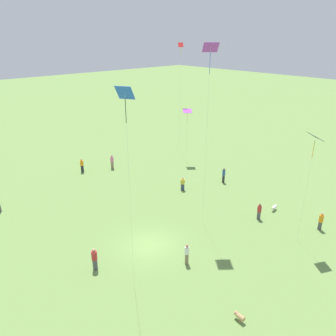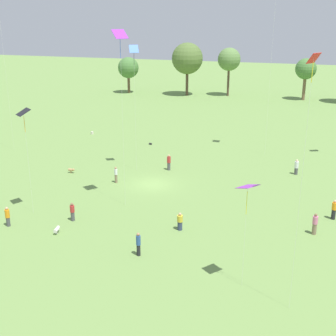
{
  "view_description": "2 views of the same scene",
  "coord_description": "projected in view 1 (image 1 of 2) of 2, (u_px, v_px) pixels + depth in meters",
  "views": [
    {
      "loc": [
        -17.94,
        14.19,
        16.34
      ],
      "look_at": [
        1.11,
        -3.16,
        5.73
      ],
      "focal_mm": 35.0,
      "sensor_mm": 36.0,
      "label": 1
    },
    {
      "loc": [
        14.53,
        -43.23,
        17.37
      ],
      "look_at": [
        4.29,
        -8.7,
        5.07
      ],
      "focal_mm": 50.0,
      "sensor_mm": 36.0,
      "label": 2
    }
  ],
  "objects": [
    {
      "name": "person_9",
      "position": [
        321.0,
        221.0,
        29.14
      ],
      "size": [
        0.44,
        0.44,
        1.73
      ],
      "rotation": [
        0.0,
        0.0,
        2.98
      ],
      "color": "#4C4C51",
      "rests_on": "ground_plane"
    },
    {
      "name": "person_6",
      "position": [
        224.0,
        175.0,
        38.43
      ],
      "size": [
        0.47,
        0.47,
        1.85
      ],
      "rotation": [
        0.0,
        0.0,
        0.95
      ],
      "color": "#232328",
      "rests_on": "ground_plane"
    },
    {
      "name": "dog_1",
      "position": [
        239.0,
        316.0,
        19.99
      ],
      "size": [
        0.75,
        0.32,
        0.54
      ],
      "rotation": [
        0.0,
        0.0,
        4.66
      ],
      "color": "tan",
      "rests_on": "ground_plane"
    },
    {
      "name": "person_2",
      "position": [
        187.0,
        254.0,
        24.76
      ],
      "size": [
        0.42,
        0.42,
        1.75
      ],
      "rotation": [
        0.0,
        0.0,
        3.46
      ],
      "color": "#847056",
      "rests_on": "ground_plane"
    },
    {
      "name": "person_4",
      "position": [
        259.0,
        211.0,
        30.82
      ],
      "size": [
        0.5,
        0.5,
        1.65
      ],
      "rotation": [
        0.0,
        0.0,
        1.21
      ],
      "color": "#4C4C51",
      "rests_on": "ground_plane"
    },
    {
      "name": "person_1",
      "position": [
        95.0,
        259.0,
        24.18
      ],
      "size": [
        0.58,
        0.58,
        1.82
      ],
      "rotation": [
        0.0,
        0.0,
        2.53
      ],
      "color": "#4C4C51",
      "rests_on": "ground_plane"
    },
    {
      "name": "person_5",
      "position": [
        183.0,
        184.0,
        36.67
      ],
      "size": [
        0.63,
        0.63,
        1.54
      ],
      "rotation": [
        0.0,
        0.0,
        4.26
      ],
      "color": "#333D5B",
      "rests_on": "ground_plane"
    },
    {
      "name": "kite_5",
      "position": [
        315.0,
        140.0,
        24.57
      ],
      "size": [
        1.49,
        1.47,
        9.44
      ],
      "rotation": [
        0.0,
        0.0,
        4.84
      ],
      "color": "black",
      "rests_on": "ground_plane"
    },
    {
      "name": "kite_8",
      "position": [
        181.0,
        54.0,
        43.24
      ],
      "size": [
        0.74,
        0.79,
        15.26
      ],
      "rotation": [
        0.0,
        0.0,
        3.3
      ],
      "color": "red",
      "rests_on": "ground_plane"
    },
    {
      "name": "kite_3",
      "position": [
        210.0,
        55.0,
        24.81
      ],
      "size": [
        1.47,
        1.49,
        15.75
      ],
      "rotation": [
        0.0,
        0.0,
        0.08
      ],
      "color": "purple",
      "rests_on": "ground_plane"
    },
    {
      "name": "dog_0",
      "position": [
        274.0,
        207.0,
        32.5
      ],
      "size": [
        0.38,
        0.87,
        0.52
      ],
      "rotation": [
        0.0,
        0.0,
        0.13
      ],
      "color": "silver",
      "rests_on": "ground_plane"
    },
    {
      "name": "ground_plane",
      "position": [
        149.0,
        245.0,
        27.32
      ],
      "size": [
        240.0,
        240.0,
        0.0
      ],
      "primitive_type": "plane",
      "color": "#6B8E47"
    },
    {
      "name": "person_3",
      "position": [
        112.0,
        162.0,
        42.43
      ],
      "size": [
        0.43,
        0.43,
        1.82
      ],
      "rotation": [
        0.0,
        0.0,
        4.72
      ],
      "color": "#847056",
      "rests_on": "ground_plane"
    },
    {
      "name": "kite_6",
      "position": [
        125.0,
        103.0,
        17.84
      ],
      "size": [
        1.12,
        0.99,
        13.78
      ],
      "rotation": [
        0.0,
        0.0,
        6.01
      ],
      "color": "blue",
      "rests_on": "ground_plane"
    },
    {
      "name": "kite_0",
      "position": [
        187.0,
        112.0,
        42.7
      ],
      "size": [
        1.55,
        1.55,
        7.19
      ],
      "rotation": [
        0.0,
        0.0,
        3.27
      ],
      "color": "purple",
      "rests_on": "ground_plane"
    },
    {
      "name": "person_7",
      "position": [
        82.0,
        166.0,
        41.37
      ],
      "size": [
        0.44,
        0.44,
        1.8
      ],
      "rotation": [
        0.0,
        0.0,
        1.51
      ],
      "color": "#232328",
      "rests_on": "ground_plane"
    }
  ]
}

